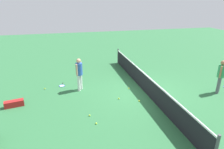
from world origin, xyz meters
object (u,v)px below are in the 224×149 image
at_px(tennis_racket_near_player, 62,86).
at_px(tennis_ball_stray_right, 139,101).
at_px(tennis_ball_midcourt, 129,88).
at_px(equipment_bag, 15,103).
at_px(tennis_ball_stray_left, 96,123).
at_px(tennis_ball_by_net, 90,115).
at_px(tennis_ball_near_player, 119,98).
at_px(player_near_side, 79,72).
at_px(player_far_side, 221,74).
at_px(tennis_ball_baseline, 45,89).

bearing_deg(tennis_racket_near_player, tennis_ball_stray_right, 51.88).
bearing_deg(tennis_ball_midcourt, equipment_bag, -84.86).
distance_m(tennis_ball_midcourt, tennis_ball_stray_left, 3.49).
distance_m(tennis_ball_by_net, tennis_ball_midcourt, 3.16).
bearing_deg(tennis_ball_stray_right, tennis_ball_stray_left, -60.44).
xyz_separation_m(tennis_ball_by_net, tennis_ball_stray_right, (-0.65, 2.40, 0.00)).
xyz_separation_m(tennis_ball_near_player, tennis_ball_midcourt, (-0.96, 0.82, 0.00)).
bearing_deg(tennis_ball_stray_left, tennis_racket_near_player, -163.01).
xyz_separation_m(player_near_side, tennis_ball_by_net, (2.59, 0.13, -0.98)).
distance_m(tennis_racket_near_player, tennis_ball_midcourt, 3.66).
height_order(player_near_side, tennis_racket_near_player, player_near_side).
distance_m(tennis_ball_near_player, tennis_ball_stray_left, 2.22).
height_order(tennis_racket_near_player, equipment_bag, equipment_bag).
bearing_deg(equipment_bag, tennis_ball_midcourt, 95.14).
relative_size(player_far_side, tennis_ball_midcourt, 25.76).
bearing_deg(tennis_ball_by_net, equipment_bag, -117.25).
relative_size(player_near_side, tennis_ball_stray_left, 25.76).
bearing_deg(tennis_ball_near_player, tennis_ball_stray_left, -38.68).
distance_m(tennis_racket_near_player, tennis_ball_near_player, 3.44).
bearing_deg(tennis_racket_near_player, player_far_side, 70.00).
bearing_deg(tennis_racket_near_player, player_near_side, 50.18).
bearing_deg(tennis_ball_stray_left, tennis_ball_by_net, -165.05).
bearing_deg(tennis_ball_midcourt, player_near_side, -101.51).
distance_m(tennis_ball_baseline, tennis_ball_stray_right, 5.00).
xyz_separation_m(tennis_ball_stray_left, tennis_ball_stray_right, (-1.27, 2.24, 0.00)).
distance_m(player_near_side, tennis_ball_stray_left, 3.36).
relative_size(tennis_ball_by_net, equipment_bag, 0.08).
distance_m(tennis_ball_baseline, tennis_ball_stray_left, 4.30).
height_order(player_near_side, tennis_ball_stray_right, player_near_side).
bearing_deg(player_near_side, tennis_racket_near_player, -129.82).
bearing_deg(tennis_racket_near_player, tennis_ball_baseline, -75.50).
xyz_separation_m(tennis_racket_near_player, tennis_ball_stray_left, (3.98, 1.22, 0.02)).
xyz_separation_m(tennis_racket_near_player, tennis_ball_by_net, (3.36, 1.05, 0.02)).
distance_m(player_far_side, equipment_bag, 9.78).
xyz_separation_m(tennis_ball_midcourt, tennis_ball_stray_right, (1.43, 0.03, 0.00)).
bearing_deg(tennis_ball_stray_left, tennis_ball_near_player, 141.32).
distance_m(player_near_side, tennis_ball_baseline, 2.13).
relative_size(tennis_ball_stray_left, tennis_ball_stray_right, 1.00).
relative_size(tennis_ball_by_net, tennis_ball_stray_left, 1.00).
xyz_separation_m(player_near_side, equipment_bag, (1.00, -2.96, -0.87)).
bearing_deg(tennis_ball_by_net, player_far_side, 94.98).
bearing_deg(player_near_side, tennis_ball_by_net, 2.79).
height_order(tennis_racket_near_player, tennis_ball_by_net, tennis_ball_by_net).
bearing_deg(equipment_bag, tennis_ball_stray_left, 55.85).
bearing_deg(player_far_side, tennis_ball_midcourt, -109.60).
bearing_deg(tennis_ball_near_player, equipment_bag, -95.82).
bearing_deg(tennis_ball_near_player, tennis_ball_by_net, -54.26).
bearing_deg(player_near_side, tennis_ball_stray_left, 5.18).
bearing_deg(tennis_ball_by_net, player_near_side, -177.21).
distance_m(player_near_side, tennis_ball_midcourt, 2.73).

